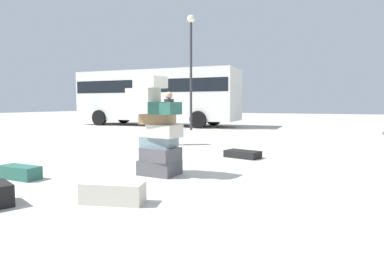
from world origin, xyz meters
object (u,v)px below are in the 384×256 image
suitcase_cream_foreground_near (113,193)px  parked_bus (156,94)px  suitcase_black_white_trunk (243,154)px  person_bearded_onlooker (169,113)px  lamp_post (191,54)px  suitcase_tower (158,134)px  suitcase_teal_right_side (20,172)px

suitcase_cream_foreground_near → parked_bus: (-7.11, 13.46, 1.70)m
suitcase_black_white_trunk → parked_bus: parked_bus is taller
person_bearded_onlooker → lamp_post: lamp_post is taller
suitcase_tower → suitcase_black_white_trunk: bearing=71.0°
suitcase_teal_right_side → suitcase_black_white_trunk: 4.63m
parked_bus → lamp_post: lamp_post is taller
person_bearded_onlooker → suitcase_cream_foreground_near: bearing=-6.3°
person_bearded_onlooker → parked_bus: bearing=-175.0°
parked_bus → suitcase_cream_foreground_near: bearing=-63.6°
suitcase_black_white_trunk → lamp_post: bearing=137.0°
person_bearded_onlooker → parked_bus: parked_bus is taller
suitcase_teal_right_side → suitcase_cream_foreground_near: bearing=-10.4°
lamp_post → suitcase_teal_right_side: bearing=-81.5°
suitcase_black_white_trunk → person_bearded_onlooker: person_bearded_onlooker is taller
suitcase_teal_right_side → lamp_post: size_ratio=0.13×
suitcase_teal_right_side → person_bearded_onlooker: bearing=90.1°
suitcase_tower → parked_bus: (-6.83, 11.79, 1.09)m
suitcase_black_white_trunk → lamp_post: size_ratio=0.15×
suitcase_tower → suitcase_cream_foreground_near: bearing=-80.3°
suitcase_cream_foreground_near → person_bearded_onlooker: (-2.14, 5.58, 0.83)m
suitcase_tower → suitcase_teal_right_side: suitcase_tower is taller
suitcase_tower → lamp_post: lamp_post is taller
suitcase_tower → lamp_post: (-3.60, 9.50, 2.87)m
suitcase_cream_foreground_near → parked_bus: bearing=103.2°
person_bearded_onlooker → parked_bus: size_ratio=0.17×
suitcase_teal_right_side → person_bearded_onlooker: (0.14, 5.10, 0.86)m
suitcase_cream_foreground_near → suitcase_teal_right_side: bearing=153.3°
parked_bus → lamp_post: bearing=-36.9°
suitcase_teal_right_side → suitcase_tower: bearing=32.2°
person_bearded_onlooker → suitcase_teal_right_side: bearing=-28.9°
person_bearded_onlooker → suitcase_tower: bearing=-2.0°
suitcase_tower → suitcase_black_white_trunk: suitcase_tower is taller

